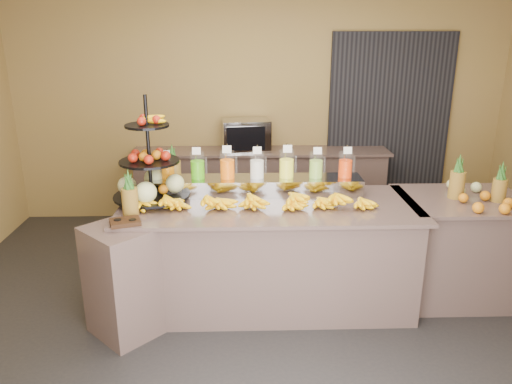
{
  "coord_description": "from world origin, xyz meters",
  "views": [
    {
      "loc": [
        -0.23,
        -3.64,
        2.34
      ],
      "look_at": [
        -0.11,
        0.3,
        1.04
      ],
      "focal_mm": 35.0,
      "sensor_mm": 36.0,
      "label": 1
    }
  ],
  "objects_px": {
    "pitcher_tray": "(257,186)",
    "condiment_caddy": "(125,222)",
    "fruit_stand": "(156,175)",
    "oven_warmer": "(246,135)",
    "banana_heap": "(251,199)",
    "right_fruit_pile": "(480,195)"
  },
  "relations": [
    {
      "from": "right_fruit_pile",
      "to": "banana_heap",
      "type": "bearing_deg",
      "value": -178.64
    },
    {
      "from": "fruit_stand",
      "to": "oven_warmer",
      "type": "height_order",
      "value": "fruit_stand"
    },
    {
      "from": "pitcher_tray",
      "to": "banana_heap",
      "type": "relative_size",
      "value": 0.91
    },
    {
      "from": "banana_heap",
      "to": "oven_warmer",
      "type": "distance_m",
      "value": 2.03
    },
    {
      "from": "condiment_caddy",
      "to": "right_fruit_pile",
      "type": "distance_m",
      "value": 2.91
    },
    {
      "from": "banana_heap",
      "to": "right_fruit_pile",
      "type": "relative_size",
      "value": 4.52
    },
    {
      "from": "pitcher_tray",
      "to": "fruit_stand",
      "type": "height_order",
      "value": "fruit_stand"
    },
    {
      "from": "banana_heap",
      "to": "right_fruit_pile",
      "type": "xyz_separation_m",
      "value": [
        1.93,
        0.05,
        0.0
      ]
    },
    {
      "from": "pitcher_tray",
      "to": "oven_warmer",
      "type": "bearing_deg",
      "value": 92.83
    },
    {
      "from": "pitcher_tray",
      "to": "right_fruit_pile",
      "type": "bearing_deg",
      "value": -9.41
    },
    {
      "from": "pitcher_tray",
      "to": "fruit_stand",
      "type": "xyz_separation_m",
      "value": [
        -0.86,
        -0.17,
        0.15
      ]
    },
    {
      "from": "right_fruit_pile",
      "to": "oven_warmer",
      "type": "relative_size",
      "value": 0.8
    },
    {
      "from": "banana_heap",
      "to": "fruit_stand",
      "type": "height_order",
      "value": "fruit_stand"
    },
    {
      "from": "right_fruit_pile",
      "to": "oven_warmer",
      "type": "height_order",
      "value": "oven_warmer"
    },
    {
      "from": "condiment_caddy",
      "to": "right_fruit_pile",
      "type": "bearing_deg",
      "value": 7.53
    },
    {
      "from": "banana_heap",
      "to": "right_fruit_pile",
      "type": "distance_m",
      "value": 1.93
    },
    {
      "from": "banana_heap",
      "to": "condiment_caddy",
      "type": "xyz_separation_m",
      "value": [
        -0.96,
        -0.34,
        -0.06
      ]
    },
    {
      "from": "banana_heap",
      "to": "oven_warmer",
      "type": "bearing_deg",
      "value": 90.58
    },
    {
      "from": "pitcher_tray",
      "to": "right_fruit_pile",
      "type": "distance_m",
      "value": 1.89
    },
    {
      "from": "pitcher_tray",
      "to": "condiment_caddy",
      "type": "distance_m",
      "value": 1.23
    },
    {
      "from": "pitcher_tray",
      "to": "right_fruit_pile",
      "type": "xyz_separation_m",
      "value": [
        1.87,
        -0.31,
        0.0
      ]
    },
    {
      "from": "condiment_caddy",
      "to": "fruit_stand",
      "type": "bearing_deg",
      "value": 73.13
    }
  ]
}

